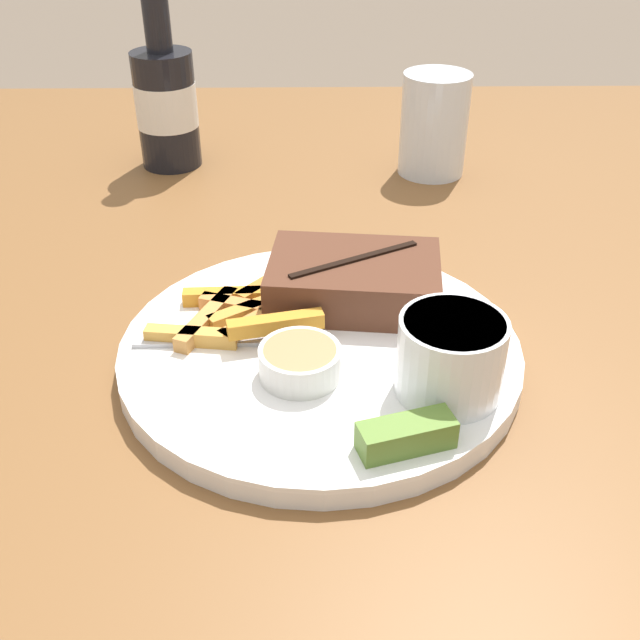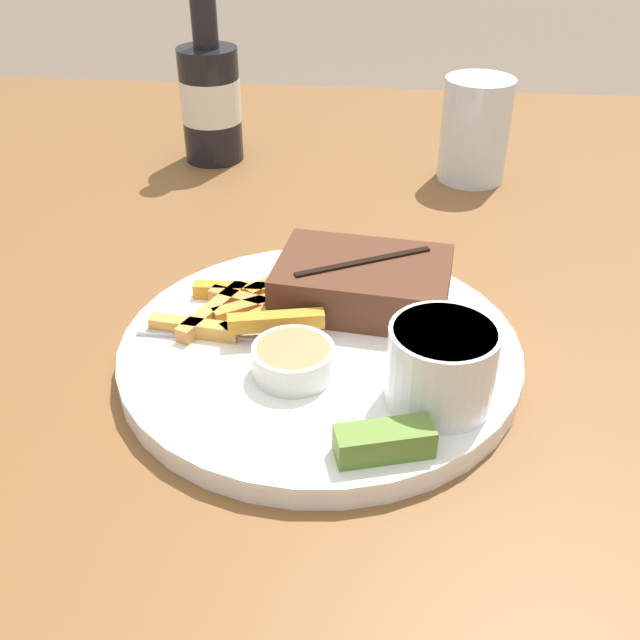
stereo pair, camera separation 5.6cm
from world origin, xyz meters
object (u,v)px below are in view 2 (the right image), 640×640
object	(u,v)px
knife_utensil	(309,309)
drinking_glass	(475,130)
steak_portion	(363,282)
beer_bottle	(210,97)
pickle_spear	(384,441)
dipping_sauce_cup	(293,359)
dinner_plate	(320,352)
fork_utensil	(216,334)
coleslaw_cup	(442,362)

from	to	relation	value
knife_utensil	drinking_glass	xyz separation A→B (m)	(0.15, 0.33, 0.04)
steak_portion	knife_utensil	bearing A→B (deg)	-154.39
drinking_glass	beer_bottle	bearing A→B (deg)	174.48
knife_utensil	beer_bottle	xyz separation A→B (m)	(-0.16, 0.36, 0.06)
pickle_spear	beer_bottle	bearing A→B (deg)	113.37
dipping_sauce_cup	dinner_plate	bearing A→B (deg)	70.12
fork_utensil	beer_bottle	world-z (taller)	beer_bottle
knife_utensil	drinking_glass	bearing A→B (deg)	-7.88
dipping_sauce_cup	fork_utensil	size ratio (longest dim) A/B	0.44
drinking_glass	knife_utensil	bearing A→B (deg)	-114.23
steak_portion	coleslaw_cup	bearing A→B (deg)	-64.07
dinner_plate	knife_utensil	xyz separation A→B (m)	(-0.01, 0.04, 0.01)
dinner_plate	pickle_spear	world-z (taller)	pickle_spear
dipping_sauce_cup	knife_utensil	world-z (taller)	dipping_sauce_cup
steak_portion	pickle_spear	world-z (taller)	steak_portion
pickle_spear	coleslaw_cup	bearing A→B (deg)	58.15
coleslaw_cup	dipping_sauce_cup	bearing A→B (deg)	169.71
steak_portion	pickle_spear	bearing A→B (deg)	-82.46
dinner_plate	dipping_sauce_cup	distance (m)	0.05
knife_utensil	drinking_glass	size ratio (longest dim) A/B	1.41
steak_portion	drinking_glass	distance (m)	0.33
pickle_spear	dinner_plate	bearing A→B (deg)	114.20
pickle_spear	fork_utensil	xyz separation A→B (m)	(-0.13, 0.11, -0.01)
coleslaw_cup	fork_utensil	size ratio (longest dim) A/B	0.54
fork_utensil	drinking_glass	distance (m)	0.44
drinking_glass	dinner_plate	bearing A→B (deg)	-110.09
dinner_plate	beer_bottle	bearing A→B (deg)	113.13
steak_portion	pickle_spear	size ratio (longest dim) A/B	2.25
pickle_spear	beer_bottle	distance (m)	0.57
fork_utensil	drinking_glass	world-z (taller)	drinking_glass
steak_portion	fork_utensil	size ratio (longest dim) A/B	1.10
steak_portion	beer_bottle	xyz separation A→B (m)	(-0.20, 0.34, 0.04)
pickle_spear	beer_bottle	xyz separation A→B (m)	(-0.22, 0.52, 0.05)
fork_utensil	steak_portion	bearing A→B (deg)	28.93
dipping_sauce_cup	beer_bottle	distance (m)	0.47
knife_utensil	steak_portion	bearing A→B (deg)	-48.04
steak_portion	knife_utensil	world-z (taller)	steak_portion
coleslaw_cup	beer_bottle	distance (m)	0.53
pickle_spear	drinking_glass	size ratio (longest dim) A/B	0.56
dinner_plate	knife_utensil	bearing A→B (deg)	108.20
coleslaw_cup	drinking_glass	world-z (taller)	drinking_glass
fork_utensil	beer_bottle	xyz separation A→B (m)	(-0.09, 0.41, 0.06)
knife_utensil	fork_utensil	bearing A→B (deg)	138.05
coleslaw_cup	knife_utensil	size ratio (longest dim) A/B	0.45
dinner_plate	fork_utensil	size ratio (longest dim) A/B	2.26
steak_portion	dipping_sauce_cup	distance (m)	0.11
dipping_sauce_cup	fork_utensil	bearing A→B (deg)	148.45
fork_utensil	knife_utensil	bearing A→B (deg)	31.20
knife_utensil	coleslaw_cup	bearing A→B (deg)	-118.51
dinner_plate	coleslaw_cup	bearing A→B (deg)	-34.28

